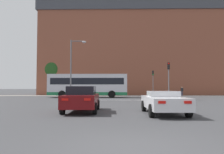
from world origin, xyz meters
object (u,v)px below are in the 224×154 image
object	(u,v)px
traffic_light_near_right	(169,75)
pedestrian_walking_west	(103,90)
traffic_light_far_left	(84,81)
pedestrian_walking_east	(182,90)
traffic_light_far_right	(153,79)
pedestrian_waiting	(57,90)
street_lamp_junction	(74,63)
bus_crossing_lead	(88,85)
car_saloon_left	(82,99)
car_roadster_right	(163,102)

from	to	relation	value
traffic_light_near_right	pedestrian_walking_west	xyz separation A→B (m)	(-8.44, 12.98, -1.93)
traffic_light_far_left	pedestrian_walking_east	bearing A→B (deg)	3.98
traffic_light_far_right	pedestrian_waiting	distance (m)	16.51
street_lamp_junction	pedestrian_walking_east	xyz separation A→B (m)	(16.45, 12.38, -3.40)
bus_crossing_lead	pedestrian_walking_east	bearing A→B (deg)	114.51
bus_crossing_lead	street_lamp_junction	size ratio (longest dim) A/B	1.56
street_lamp_junction	pedestrian_walking_east	size ratio (longest dim) A/B	4.52
car_saloon_left	traffic_light_far_left	size ratio (longest dim) A/B	1.19
car_roadster_right	pedestrian_waiting	bearing A→B (deg)	115.91
car_saloon_left	pedestrian_walking_east	xyz separation A→B (m)	(13.43, 25.13, 0.14)
traffic_light_near_right	pedestrian_walking_east	world-z (taller)	traffic_light_near_right
car_roadster_right	pedestrian_walking_west	world-z (taller)	pedestrian_walking_west
car_roadster_right	pedestrian_walking_west	bearing A→B (deg)	99.82
car_saloon_left	traffic_light_far_left	xyz separation A→B (m)	(-3.48, 23.95, 1.72)
pedestrian_walking_east	pedestrian_walking_west	size ratio (longest dim) A/B	0.94
bus_crossing_lead	traffic_light_near_right	distance (m)	11.59
pedestrian_waiting	pedestrian_walking_west	size ratio (longest dim) A/B	1.07
bus_crossing_lead	pedestrian_waiting	size ratio (longest dim) A/B	6.18
car_saloon_left	traffic_light_far_left	bearing A→B (deg)	96.80
traffic_light_far_right	pedestrian_walking_west	distance (m)	8.91
car_roadster_right	traffic_light_far_right	world-z (taller)	traffic_light_far_right
pedestrian_walking_west	bus_crossing_lead	bearing A→B (deg)	133.51
pedestrian_walking_west	street_lamp_junction	bearing A→B (deg)	134.17
bus_crossing_lead	traffic_light_far_left	size ratio (longest dim) A/B	3.01
car_roadster_right	pedestrian_waiting	distance (m)	28.51
pedestrian_waiting	street_lamp_junction	bearing A→B (deg)	-155.64
traffic_light_far_left	pedestrian_walking_east	xyz separation A→B (m)	(16.91, 1.18, -1.58)
traffic_light_far_right	pedestrian_walking_east	bearing A→B (deg)	12.57
car_saloon_left	pedestrian_waiting	world-z (taller)	pedestrian_waiting
street_lamp_junction	pedestrian_walking_east	world-z (taller)	street_lamp_junction
traffic_light_far_right	pedestrian_walking_east	xyz separation A→B (m)	(5.18, 1.15, -1.96)
car_roadster_right	pedestrian_waiting	xyz separation A→B (m)	(-12.70, 25.52, 0.40)
traffic_light_far_left	pedestrian_waiting	distance (m)	4.91
pedestrian_walking_west	pedestrian_waiting	bearing A→B (deg)	63.71
pedestrian_walking_west	traffic_light_near_right	bearing A→B (deg)	179.16
car_roadster_right	street_lamp_junction	world-z (taller)	street_lamp_junction
street_lamp_junction	pedestrian_walking_east	distance (m)	20.86
car_saloon_left	pedestrian_waiting	bearing A→B (deg)	106.92
car_saloon_left	traffic_light_far_right	size ratio (longest dim) A/B	1.02
traffic_light_far_left	traffic_light_near_right	bearing A→B (deg)	-44.44
street_lamp_junction	pedestrian_waiting	bearing A→B (deg)	113.59
pedestrian_walking_west	traffic_light_far_right	bearing A→B (deg)	-134.26
traffic_light_far_right	street_lamp_junction	world-z (taller)	street_lamp_junction
traffic_light_near_right	bus_crossing_lead	bearing A→B (deg)	151.25
street_lamp_junction	pedestrian_walking_west	distance (m)	13.49
car_saloon_left	car_roadster_right	distance (m)	4.67
bus_crossing_lead	pedestrian_waiting	world-z (taller)	bus_crossing_lead
traffic_light_near_right	pedestrian_walking_east	bearing A→B (deg)	67.15
traffic_light_far_left	traffic_light_far_right	size ratio (longest dim) A/B	0.86
car_roadster_right	traffic_light_far_left	world-z (taller)	traffic_light_far_left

